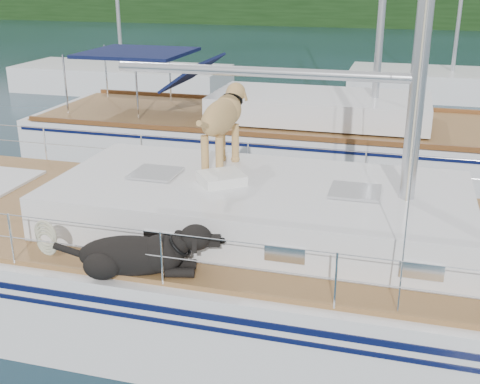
% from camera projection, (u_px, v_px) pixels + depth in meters
% --- Properties ---
extents(ground, '(120.00, 120.00, 0.00)m').
position_uv_depth(ground, '(202.00, 301.00, 8.39)').
color(ground, black).
rests_on(ground, ground).
extents(shore_bank, '(92.00, 1.00, 1.20)m').
position_uv_depth(shore_bank, '(383.00, 18.00, 49.93)').
color(shore_bank, '#595147').
rests_on(shore_bank, ground).
extents(main_sailboat, '(12.00, 3.95, 14.01)m').
position_uv_depth(main_sailboat, '(207.00, 258.00, 8.13)').
color(main_sailboat, silver).
rests_on(main_sailboat, ground).
extents(neighbor_sailboat, '(11.00, 3.50, 13.30)m').
position_uv_depth(neighbor_sailboat, '(272.00, 139.00, 14.09)').
color(neighbor_sailboat, silver).
rests_on(neighbor_sailboat, ground).
extents(bg_boat_west, '(8.00, 3.00, 11.65)m').
position_uv_depth(bg_boat_west, '(123.00, 79.00, 22.90)').
color(bg_boat_west, silver).
rests_on(bg_boat_west, ground).
extents(bg_boat_center, '(7.20, 3.00, 11.65)m').
position_uv_depth(bg_boat_center, '(451.00, 85.00, 21.68)').
color(bg_boat_center, silver).
rests_on(bg_boat_center, ground).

